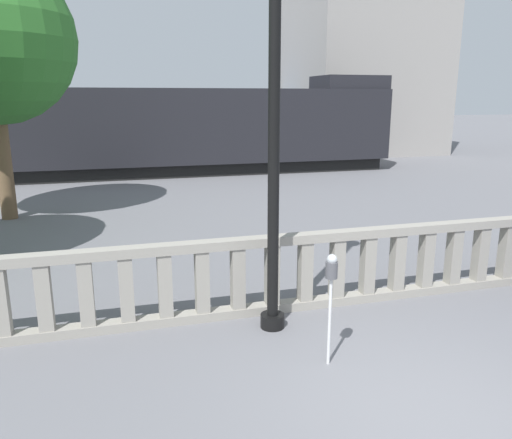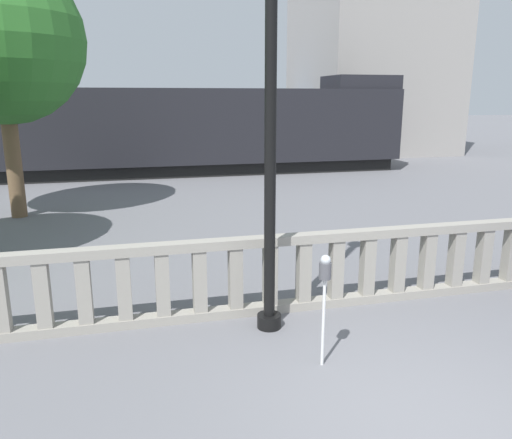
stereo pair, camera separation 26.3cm
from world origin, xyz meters
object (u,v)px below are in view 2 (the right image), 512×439
Objects in this scene: lamppost at (271,62)px; tree_left at (0,41)px; train_far at (171,124)px; train_near at (97,132)px; parking_meter at (325,280)px.

tree_left reaches higher than lamppost.
tree_left is (-5.59, -15.21, 2.95)m from train_far.
parking_meter is at bearing -78.04° from train_near.
train_near is at bearing 101.96° from parking_meter.
parking_meter is 11.67m from tree_left.
tree_left is at bearing 118.95° from parking_meter.
tree_left is at bearing 120.42° from lamppost.
parking_meter is 0.21× the size of tree_left.
train_near is (-3.16, 15.46, -1.82)m from lamppost.
tree_left is (-5.01, 8.52, 1.00)m from lamppost.
lamppost is at bearing -91.40° from train_far.
tree_left is (-5.37, 9.71, 3.60)m from parking_meter.
train_far is (3.74, 8.28, -0.13)m from train_near.
train_near reaches higher than parking_meter.
tree_left reaches higher than train_near.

